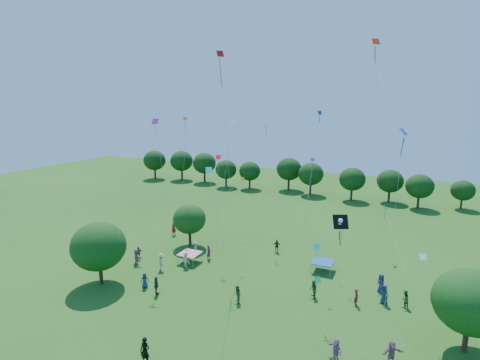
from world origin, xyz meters
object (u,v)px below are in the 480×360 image
at_px(near_tree_west, 99,246).
at_px(near_tree_east, 471,302).
at_px(tent_red_stripe, 190,254).
at_px(tent_blue, 323,262).
at_px(near_tree_north, 189,219).
at_px(red_high_kite, 223,91).
at_px(man_in_black, 145,351).
at_px(pirate_kite, 340,223).

relative_size(near_tree_west, near_tree_east, 1.01).
distance_m(tent_red_stripe, tent_blue, 14.67).
bearing_deg(near_tree_north, near_tree_east, -17.63).
height_order(near_tree_west, tent_red_stripe, near_tree_west).
xyz_separation_m(near_tree_east, red_high_kite, (-23.21, 7.18, 14.95)).
height_order(man_in_black, pirate_kite, pirate_kite).
height_order(near_tree_west, near_tree_north, near_tree_west).
bearing_deg(near_tree_west, tent_red_stripe, 56.56).
bearing_deg(near_tree_east, red_high_kite, 162.82).
distance_m(tent_red_stripe, man_in_black, 16.80).
bearing_deg(pirate_kite, near_tree_west, -177.88).
height_order(tent_red_stripe, man_in_black, man_in_black).
distance_m(near_tree_north, pirate_kite, 23.90).
distance_m(near_tree_north, red_high_kite, 16.63).
xyz_separation_m(near_tree_east, tent_blue, (-12.29, 8.92, -2.92)).
relative_size(near_tree_west, man_in_black, 3.23).
bearing_deg(red_high_kite, pirate_kite, -33.56).
xyz_separation_m(man_in_black, red_high_kite, (-3.02, 17.88, 17.92)).
relative_size(near_tree_north, pirate_kite, 0.63).
height_order(man_in_black, red_high_kite, red_high_kite).
bearing_deg(tent_red_stripe, near_tree_east, -10.52).
distance_m(tent_red_stripe, pirate_kite, 20.55).
bearing_deg(red_high_kite, man_in_black, -80.42).
bearing_deg(near_tree_north, pirate_kite, -29.78).
bearing_deg(near_tree_west, near_tree_east, 5.62).
relative_size(near_tree_west, pirate_kite, 0.75).
bearing_deg(man_in_black, red_high_kite, 93.36).
distance_m(man_in_black, red_high_kite, 25.50).
relative_size(near_tree_north, near_tree_east, 0.85).
distance_m(man_in_black, pirate_kite, 16.27).
bearing_deg(near_tree_east, pirate_kite, -165.73).
distance_m(near_tree_west, red_high_kite, 20.04).
distance_m(near_tree_north, man_in_black, 21.99).
bearing_deg(near_tree_north, near_tree_west, -101.86).
relative_size(near_tree_north, tent_blue, 2.43).
bearing_deg(near_tree_west, red_high_kite, 50.50).
relative_size(near_tree_east, pirate_kite, 0.74).
bearing_deg(tent_blue, near_tree_west, -148.20).
bearing_deg(pirate_kite, near_tree_east, 14.27).
height_order(near_tree_north, pirate_kite, pirate_kite).
bearing_deg(near_tree_north, tent_blue, -1.13).
xyz_separation_m(near_tree_east, man_in_black, (-20.19, -10.71, -2.97)).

